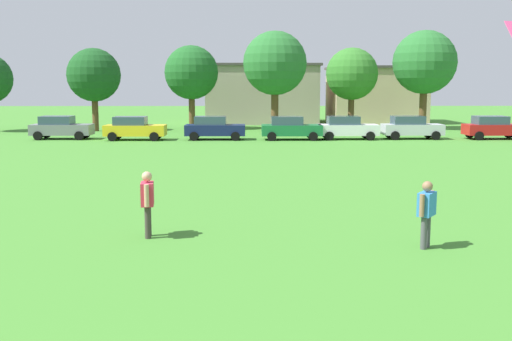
{
  "coord_description": "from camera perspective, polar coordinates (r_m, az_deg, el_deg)",
  "views": [
    {
      "loc": [
        2.54,
        -1.75,
        3.92
      ],
      "look_at": [
        2.73,
        10.56,
        2.14
      ],
      "focal_mm": 41.7,
      "sensor_mm": 36.0,
      "label": 1
    }
  ],
  "objects": [
    {
      "name": "ground_plane",
      "position": [
        32.09,
        -5.42,
        1.17
      ],
      "size": [
        160.0,
        160.0,
        0.0
      ],
      "primitive_type": "plane",
      "color": "#42842D"
    },
    {
      "name": "tree_far_right",
      "position": [
        54.94,
        15.88,
        9.93
      ],
      "size": [
        5.56,
        5.56,
        8.66
      ],
      "color": "brown",
      "rests_on": "ground"
    },
    {
      "name": "parked_car_white_4",
      "position": [
        43.55,
        8.69,
        4.09
      ],
      "size": [
        4.3,
        2.02,
        1.68
      ],
      "color": "white",
      "rests_on": "ground"
    },
    {
      "name": "house_right",
      "position": [
        63.47,
        11.35,
        7.15
      ],
      "size": [
        9.61,
        8.31,
        5.78
      ],
      "color": "beige",
      "rests_on": "ground"
    },
    {
      "name": "tree_center_left",
      "position": [
        53.15,
        -6.22,
        9.3
      ],
      "size": [
        4.72,
        4.72,
        7.35
      ],
      "color": "brown",
      "rests_on": "ground"
    },
    {
      "name": "tree_left",
      "position": [
        52.52,
        -15.29,
        8.81
      ],
      "size": [
        4.49,
        4.49,
        6.99
      ],
      "color": "brown",
      "rests_on": "ground"
    },
    {
      "name": "parked_car_navy_2",
      "position": [
        42.92,
        -4.05,
        4.11
      ],
      "size": [
        4.3,
        2.02,
        1.68
      ],
      "color": "#141E4C",
      "rests_on": "ground"
    },
    {
      "name": "parked_car_silver_5",
      "position": [
        44.83,
        14.65,
        4.04
      ],
      "size": [
        4.3,
        2.02,
        1.68
      ],
      "color": "silver",
      "rests_on": "ground"
    },
    {
      "name": "parked_car_red_6",
      "position": [
        46.57,
        21.82,
        3.86
      ],
      "size": [
        4.3,
        2.02,
        1.68
      ],
      "color": "red",
      "rests_on": "ground"
    },
    {
      "name": "tree_center_right",
      "position": [
        51.3,
        1.83,
        10.22
      ],
      "size": [
        5.43,
        5.43,
        8.46
      ],
      "color": "brown",
      "rests_on": "ground"
    },
    {
      "name": "parked_car_green_3",
      "position": [
        42.79,
        3.32,
        4.1
      ],
      "size": [
        4.3,
        2.02,
        1.68
      ],
      "color": "#196B38",
      "rests_on": "ground"
    },
    {
      "name": "house_left",
      "position": [
        62.07,
        0.54,
        7.39
      ],
      "size": [
        11.64,
        8.24,
        6.02
      ],
      "color": "tan",
      "rests_on": "ground"
    },
    {
      "name": "adult_bystander",
      "position": [
        14.88,
        16.04,
        -3.53
      ],
      "size": [
        0.56,
        0.65,
        1.64
      ],
      "rotation": [
        0.0,
        0.0,
        0.94
      ],
      "color": "#4C4C51",
      "rests_on": "ground"
    },
    {
      "name": "parked_car_yellow_1",
      "position": [
        43.42,
        -11.61,
        4.01
      ],
      "size": [
        4.3,
        2.02,
        1.68
      ],
      "color": "yellow",
      "rests_on": "ground"
    },
    {
      "name": "tree_right",
      "position": [
        54.0,
        9.18,
        9.11
      ],
      "size": [
        4.61,
        4.61,
        7.18
      ],
      "color": "brown",
      "rests_on": "ground"
    },
    {
      "name": "bystander_near_trees",
      "position": [
        15.56,
        -10.37,
        -2.65
      ],
      "size": [
        0.38,
        0.82,
        1.73
      ],
      "rotation": [
        0.0,
        0.0,
        4.83
      ],
      "color": "#3F3833",
      "rests_on": "ground"
    },
    {
      "name": "parked_car_gray_0",
      "position": [
        45.52,
        -18.22,
        3.95
      ],
      "size": [
        4.3,
        2.02,
        1.68
      ],
      "color": "slate",
      "rests_on": "ground"
    }
  ]
}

